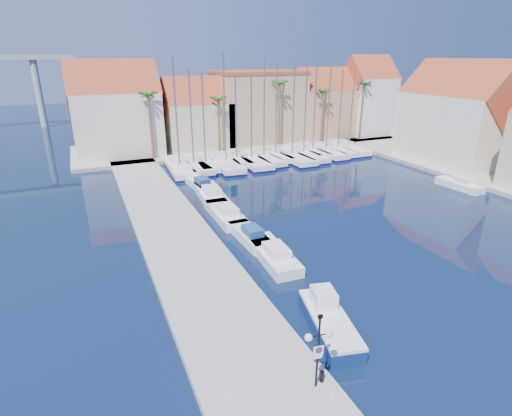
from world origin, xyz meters
The scene contains 40 objects.
ground centered at (0.00, 0.00, 0.00)m, with size 260.00×260.00×0.00m, color black.
quay_west centered at (-9.00, 13.50, 0.25)m, with size 6.00×77.00×0.50m, color gray.
shore_north centered at (10.00, 48.00, 0.25)m, with size 54.00×16.00×0.50m, color gray.
shore_east centered at (32.00, 15.00, 0.25)m, with size 12.00×60.00×0.50m, color gray.
lamp_post centered at (-7.00, -3.61, 3.01)m, with size 1.29×0.46×3.83m.
bollard centered at (-6.60, -3.47, 0.77)m, with size 0.22×0.22×0.54m, color black.
fishing_boat centered at (-3.94, 0.03, 0.66)m, with size 3.13×5.94×1.98m.
motorboat_west_0 centered at (-3.16, 8.59, 0.51)m, with size 2.44×6.61×1.40m.
motorboat_west_1 centered at (-3.45, 12.38, 0.51)m, with size 1.94×5.61×1.40m.
motorboat_west_2 centered at (-3.66, 17.79, 0.51)m, with size 2.29×6.92×1.40m.
motorboat_west_3 centered at (-3.25, 23.76, 0.51)m, with size 2.99×7.66×1.40m.
motorboat_west_4 centered at (-3.27, 27.40, 0.51)m, with size 2.26×5.73×1.40m.
motorboat_west_5 centered at (-3.72, 33.69, 0.51)m, with size 2.57×6.79×1.40m.
motorboat_west_6 centered at (-3.59, 37.11, 0.51)m, with size 2.48×6.99×1.40m.
motorboat_east_1 centered at (24.01, 15.43, 0.51)m, with size 2.08×5.51×1.40m.
sailboat_0 centered at (-3.82, 35.70, 0.60)m, with size 3.45×10.91×14.39m.
sailboat_1 centered at (-1.87, 36.20, 0.58)m, with size 3.24×10.68×12.87m.
sailboat_2 centered at (-0.14, 36.16, 0.60)m, with size 3.11×9.19×12.28m.
sailboat_3 centered at (2.53, 35.57, 0.59)m, with size 3.88×11.42×14.78m.
sailboat_4 centered at (4.49, 36.60, 0.59)m, with size 2.34×8.80×11.67m.
sailboat_5 centered at (6.43, 35.89, 0.56)m, with size 3.68×11.59×11.79m.
sailboat_6 centered at (8.44, 36.20, 0.60)m, with size 3.19×10.41×14.19m.
sailboat_7 centered at (10.60, 36.69, 0.63)m, with size 2.71×8.93×13.98m.
sailboat_8 centered at (12.57, 35.35, 0.58)m, with size 3.01×11.30×13.41m.
sailboat_9 centered at (14.79, 35.92, 0.59)m, with size 3.37×11.29×14.28m.
sailboat_10 centered at (16.99, 36.81, 0.61)m, with size 2.75×9.07×12.83m.
sailboat_11 centered at (18.70, 35.88, 0.61)m, with size 2.86×9.96×14.31m.
sailboat_12 centered at (21.07, 36.17, 0.59)m, with size 2.93×9.54×12.36m.
sailboat_13 centered at (23.30, 36.39, 0.58)m, with size 2.96×9.88×11.86m.
building_0 centered at (-10.00, 47.00, 6.52)m, with size 12.30×9.00×13.50m.
building_1 centered at (2.00, 47.00, 5.30)m, with size 10.30×8.00×11.00m.
building_2 centered at (13.00, 48.00, 6.26)m, with size 14.20×10.20×11.50m.
building_3 centered at (25.00, 47.00, 5.86)m, with size 10.30×8.00×12.00m.
building_4 centered at (34.00, 46.00, 6.97)m, with size 8.30×8.00×14.00m.
building_6 centered at (32.00, 24.00, 6.52)m, with size 9.00×14.30×13.50m.
palm_0 centered at (-6.00, 42.00, 9.08)m, with size 2.60×2.60×10.15m.
palm_1 centered at (4.00, 42.00, 8.14)m, with size 2.60×2.60×9.15m.
palm_2 centered at (14.00, 42.00, 10.02)m, with size 2.60×2.60×11.15m.
palm_3 centered at (22.00, 42.00, 8.61)m, with size 2.60×2.60×9.65m.
palm_4 centered at (30.00, 42.00, 9.55)m, with size 2.60×2.60×10.65m.
Camera 1 is at (-14.99, -15.21, 14.36)m, focal length 28.00 mm.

